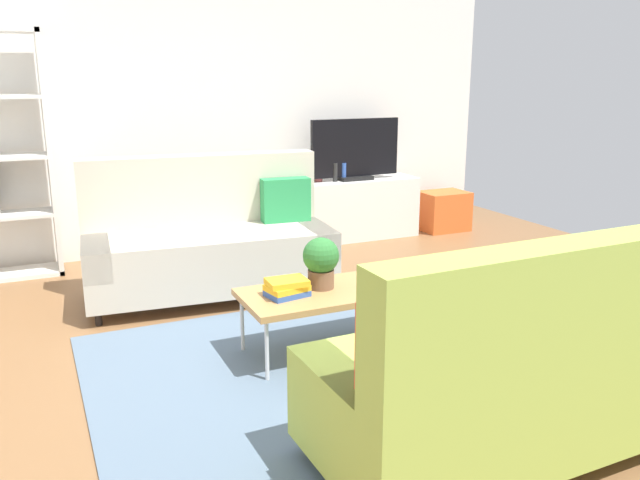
{
  "coord_description": "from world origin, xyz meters",
  "views": [
    {
      "loc": [
        -1.62,
        -3.6,
        1.74
      ],
      "look_at": [
        0.13,
        0.23,
        0.65
      ],
      "focal_mm": 36.32,
      "sensor_mm": 36.0,
      "label": 1
    }
  ],
  "objects_px": {
    "tv": "(355,150)",
    "vase_0": "(302,176)",
    "bottle_1": "(344,172)",
    "couch_green": "(520,370)",
    "tv_console": "(353,209)",
    "vase_1": "(318,173)",
    "potted_plant": "(321,261)",
    "bottle_0": "(335,172)",
    "couch_beige": "(210,241)",
    "storage_trunk": "(443,211)",
    "coffee_table": "(329,294)",
    "table_book_0": "(287,293)"
  },
  "relations": [
    {
      "from": "vase_0",
      "to": "bottle_1",
      "type": "xyz_separation_m",
      "value": [
        0.44,
        -0.09,
        0.03
      ]
    },
    {
      "from": "couch_beige",
      "to": "tv",
      "type": "distance_m",
      "value": 2.27
    },
    {
      "from": "bottle_1",
      "to": "tv",
      "type": "bearing_deg",
      "value": 8.13
    },
    {
      "from": "potted_plant",
      "to": "bottle_0",
      "type": "bearing_deg",
      "value": 62.39
    },
    {
      "from": "coffee_table",
      "to": "tv",
      "type": "xyz_separation_m",
      "value": [
        1.51,
        2.56,
        0.56
      ]
    },
    {
      "from": "couch_beige",
      "to": "bottle_1",
      "type": "height_order",
      "value": "couch_beige"
    },
    {
      "from": "couch_green",
      "to": "bottle_1",
      "type": "relative_size",
      "value": 10.11
    },
    {
      "from": "bottle_0",
      "to": "potted_plant",
      "type": "bearing_deg",
      "value": -117.61
    },
    {
      "from": "storage_trunk",
      "to": "bottle_0",
      "type": "xyz_separation_m",
      "value": [
        -1.34,
        0.06,
        0.52
      ]
    },
    {
      "from": "potted_plant",
      "to": "coffee_table",
      "type": "bearing_deg",
      "value": -64.9
    },
    {
      "from": "coffee_table",
      "to": "bottle_1",
      "type": "bearing_deg",
      "value": 61.63
    },
    {
      "from": "bottle_0",
      "to": "bottle_1",
      "type": "height_order",
      "value": "bottle_0"
    },
    {
      "from": "couch_green",
      "to": "coffee_table",
      "type": "height_order",
      "value": "couch_green"
    },
    {
      "from": "vase_0",
      "to": "bottle_1",
      "type": "height_order",
      "value": "bottle_1"
    },
    {
      "from": "coffee_table",
      "to": "potted_plant",
      "type": "xyz_separation_m",
      "value": [
        -0.03,
        0.06,
        0.21
      ]
    },
    {
      "from": "couch_green",
      "to": "couch_beige",
      "type": "bearing_deg",
      "value": 102.04
    },
    {
      "from": "couch_green",
      "to": "vase_0",
      "type": "xyz_separation_m",
      "value": [
        0.64,
        4.05,
        0.26
      ]
    },
    {
      "from": "vase_1",
      "to": "bottle_1",
      "type": "distance_m",
      "value": 0.28
    },
    {
      "from": "potted_plant",
      "to": "bottle_0",
      "type": "relative_size",
      "value": 1.67
    },
    {
      "from": "vase_1",
      "to": "bottle_0",
      "type": "relative_size",
      "value": 0.9
    },
    {
      "from": "tv_console",
      "to": "bottle_1",
      "type": "xyz_separation_m",
      "value": [
        -0.14,
        -0.04,
        0.41
      ]
    },
    {
      "from": "couch_beige",
      "to": "bottle_0",
      "type": "distance_m",
      "value": 2.02
    },
    {
      "from": "couch_green",
      "to": "storage_trunk",
      "type": "bearing_deg",
      "value": 58.0
    },
    {
      "from": "couch_beige",
      "to": "coffee_table",
      "type": "distance_m",
      "value": 1.47
    },
    {
      "from": "tv",
      "to": "vase_0",
      "type": "height_order",
      "value": "tv"
    },
    {
      "from": "tv_console",
      "to": "vase_1",
      "type": "height_order",
      "value": "vase_1"
    },
    {
      "from": "couch_beige",
      "to": "storage_trunk",
      "type": "relative_size",
      "value": 3.78
    },
    {
      "from": "tv_console",
      "to": "vase_1",
      "type": "bearing_deg",
      "value": 172.87
    },
    {
      "from": "couch_green",
      "to": "bottle_0",
      "type": "distance_m",
      "value": 4.09
    },
    {
      "from": "potted_plant",
      "to": "table_book_0",
      "type": "relative_size",
      "value": 1.36
    },
    {
      "from": "coffee_table",
      "to": "vase_0",
      "type": "height_order",
      "value": "vase_0"
    },
    {
      "from": "tv_console",
      "to": "storage_trunk",
      "type": "relative_size",
      "value": 2.69
    },
    {
      "from": "potted_plant",
      "to": "vase_1",
      "type": "relative_size",
      "value": 1.85
    },
    {
      "from": "couch_beige",
      "to": "storage_trunk",
      "type": "xyz_separation_m",
      "value": [
        2.99,
        1.06,
        -0.22
      ]
    },
    {
      "from": "table_book_0",
      "to": "bottle_1",
      "type": "relative_size",
      "value": 1.26
    },
    {
      "from": "storage_trunk",
      "to": "potted_plant",
      "type": "distance_m",
      "value": 3.6
    },
    {
      "from": "bottle_1",
      "to": "couch_green",
      "type": "bearing_deg",
      "value": -105.3
    },
    {
      "from": "table_book_0",
      "to": "bottle_1",
      "type": "xyz_separation_m",
      "value": [
        1.65,
        2.54,
        0.3
      ]
    },
    {
      "from": "tv",
      "to": "storage_trunk",
      "type": "height_order",
      "value": "tv"
    },
    {
      "from": "tv",
      "to": "bottle_1",
      "type": "xyz_separation_m",
      "value": [
        -0.14,
        -0.02,
        -0.22
      ]
    },
    {
      "from": "tv",
      "to": "table_book_0",
      "type": "relative_size",
      "value": 4.17
    },
    {
      "from": "tv",
      "to": "vase_0",
      "type": "distance_m",
      "value": 0.64
    },
    {
      "from": "storage_trunk",
      "to": "bottle_1",
      "type": "bearing_deg",
      "value": 177.23
    },
    {
      "from": "vase_0",
      "to": "bottle_0",
      "type": "distance_m",
      "value": 0.35
    },
    {
      "from": "storage_trunk",
      "to": "table_book_0",
      "type": "height_order",
      "value": "table_book_0"
    },
    {
      "from": "couch_beige",
      "to": "bottle_1",
      "type": "bearing_deg",
      "value": -142.59
    },
    {
      "from": "tv",
      "to": "table_book_0",
      "type": "distance_m",
      "value": 3.17
    },
    {
      "from": "vase_0",
      "to": "bottle_0",
      "type": "relative_size",
      "value": 0.65
    },
    {
      "from": "vase_0",
      "to": "bottle_0",
      "type": "height_order",
      "value": "bottle_0"
    },
    {
      "from": "vase_0",
      "to": "coffee_table",
      "type": "bearing_deg",
      "value": -109.51
    }
  ]
}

